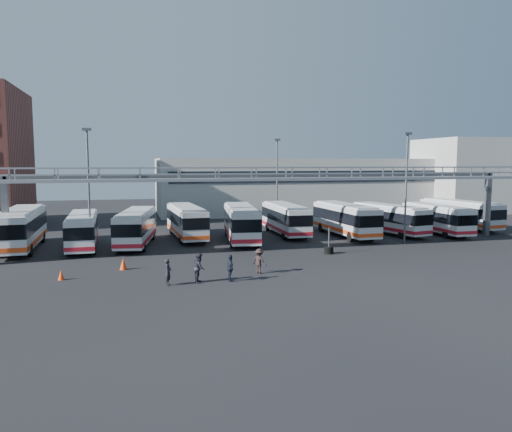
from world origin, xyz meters
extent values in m
plane|color=black|center=(0.00, 0.00, 0.00)|extent=(140.00, 140.00, 0.00)
cube|color=gray|center=(0.00, 5.00, 6.10)|extent=(50.00, 1.80, 0.22)
cube|color=gray|center=(0.00, 4.15, 7.05)|extent=(50.00, 0.10, 0.10)
cube|color=gray|center=(0.00, 5.85, 7.05)|extent=(50.00, 0.10, 0.10)
cube|color=#4C4F54|center=(0.00, 9.00, 6.30)|extent=(45.00, 0.50, 0.35)
cube|color=#9E9E99|center=(12.00, 38.00, 4.00)|extent=(42.00, 14.00, 8.00)
cube|color=#B2B2AD|center=(38.00, 32.00, 5.50)|extent=(14.00, 12.00, 11.00)
cylinder|color=#4C4F54|center=(-16.00, 8.00, 5.00)|extent=(0.18, 0.18, 10.00)
cube|color=#4C4F54|center=(-16.00, 8.00, 10.10)|extent=(0.70, 0.35, 0.22)
cylinder|color=#4C4F54|center=(12.00, 7.00, 5.00)|extent=(0.18, 0.18, 10.00)
cube|color=#4C4F54|center=(12.00, 7.00, 10.10)|extent=(0.70, 0.35, 0.22)
cylinder|color=#4C4F54|center=(4.00, 22.00, 5.00)|extent=(0.18, 0.18, 10.00)
cube|color=#4C4F54|center=(4.00, 22.00, 10.10)|extent=(0.70, 0.35, 0.22)
cube|color=silver|center=(-21.92, 11.73, 1.90)|extent=(2.92, 11.53, 2.87)
cube|color=black|center=(-21.92, 11.73, 2.24)|extent=(2.98, 11.59, 1.15)
cube|color=#E94816|center=(-21.92, 11.73, 0.89)|extent=(2.97, 11.58, 0.36)
cube|color=silver|center=(-21.92, 11.73, 3.42)|extent=(2.63, 10.38, 0.17)
cylinder|color=black|center=(-20.64, 8.10, 0.52)|extent=(0.34, 1.05, 1.04)
cylinder|color=black|center=(-23.21, 15.37, 0.52)|extent=(0.34, 1.05, 1.04)
cylinder|color=black|center=(-20.84, 15.43, 0.52)|extent=(0.34, 1.05, 1.04)
cube|color=silver|center=(-16.88, 10.99, 1.66)|extent=(2.62, 10.06, 2.50)
cube|color=black|center=(-16.88, 10.99, 1.95)|extent=(2.69, 10.12, 1.00)
cube|color=#AC1522|center=(-16.88, 10.99, 0.77)|extent=(2.68, 10.11, 0.32)
cube|color=silver|center=(-16.88, 10.99, 2.98)|extent=(2.36, 9.05, 0.15)
cylinder|color=black|center=(-17.77, 7.76, 0.45)|extent=(0.30, 0.92, 0.91)
cylinder|color=black|center=(-15.75, 7.84, 0.45)|extent=(0.30, 0.92, 0.91)
cylinder|color=black|center=(-18.00, 14.15, 0.45)|extent=(0.30, 0.92, 0.91)
cylinder|color=black|center=(-15.98, 14.22, 0.45)|extent=(0.30, 0.92, 0.91)
cube|color=silver|center=(-12.32, 11.44, 1.73)|extent=(3.99, 10.65, 2.60)
cube|color=black|center=(-12.32, 11.44, 2.03)|extent=(4.06, 10.72, 1.04)
cube|color=#AC1522|center=(-12.32, 11.44, 0.80)|extent=(4.05, 10.71, 0.33)
cube|color=silver|center=(-12.32, 11.44, 3.10)|extent=(3.60, 9.59, 0.15)
cylinder|color=black|center=(-13.90, 8.32, 0.47)|extent=(0.43, 0.98, 0.95)
cylinder|color=black|center=(-11.80, 7.98, 0.47)|extent=(0.43, 0.98, 0.95)
cylinder|color=black|center=(-12.83, 14.90, 0.47)|extent=(0.43, 0.98, 0.95)
cylinder|color=black|center=(-10.74, 14.56, 0.47)|extent=(0.43, 0.98, 0.95)
cube|color=silver|center=(-7.48, 14.59, 1.74)|extent=(3.00, 10.64, 2.63)
cube|color=black|center=(-7.48, 14.59, 2.06)|extent=(3.06, 10.70, 1.05)
cube|color=#E94816|center=(-7.48, 14.59, 0.81)|extent=(3.05, 10.69, 0.33)
cube|color=silver|center=(-7.48, 14.59, 3.14)|extent=(2.70, 9.57, 0.15)
cylinder|color=black|center=(-8.36, 11.17, 0.48)|extent=(0.34, 0.97, 0.96)
cylinder|color=black|center=(-6.21, 11.29, 0.48)|extent=(0.34, 0.97, 0.96)
cylinder|color=black|center=(-8.75, 17.88, 0.48)|extent=(0.34, 0.97, 0.96)
cylinder|color=black|center=(-6.60, 18.01, 0.48)|extent=(0.34, 0.97, 0.96)
cube|color=silver|center=(-2.66, 11.51, 1.83)|extent=(3.84, 11.25, 2.76)
cube|color=black|center=(-2.66, 11.51, 2.15)|extent=(3.91, 11.31, 1.10)
cube|color=#AC1522|center=(-2.66, 11.51, 0.85)|extent=(3.90, 11.30, 0.35)
cube|color=silver|center=(-2.66, 11.51, 3.29)|extent=(3.46, 10.12, 0.16)
cylinder|color=black|center=(-4.21, 8.15, 0.50)|extent=(0.42, 1.03, 1.00)
cylinder|color=black|center=(-1.97, 7.87, 0.50)|extent=(0.42, 1.03, 1.00)
cylinder|color=black|center=(-3.35, 15.15, 0.50)|extent=(0.42, 1.03, 1.00)
cylinder|color=black|center=(-1.10, 14.87, 0.50)|extent=(0.42, 1.03, 1.00)
cube|color=silver|center=(2.72, 14.62, 1.72)|extent=(2.57, 10.44, 2.60)
cube|color=black|center=(2.72, 14.62, 2.03)|extent=(2.63, 10.50, 1.04)
cube|color=#AC1522|center=(2.72, 14.62, 0.80)|extent=(2.62, 10.49, 0.33)
cube|color=silver|center=(2.72, 14.62, 3.10)|extent=(2.31, 9.40, 0.15)
cylinder|color=black|center=(1.59, 11.31, 0.47)|extent=(0.30, 0.95, 0.94)
cylinder|color=black|center=(3.72, 11.27, 0.47)|extent=(0.30, 0.95, 0.94)
cylinder|color=black|center=(1.73, 17.96, 0.47)|extent=(0.30, 0.95, 0.94)
cylinder|color=black|center=(3.85, 17.92, 0.47)|extent=(0.30, 0.95, 0.94)
cube|color=silver|center=(8.30, 12.16, 1.79)|extent=(2.78, 10.84, 2.69)
cube|color=black|center=(8.30, 12.16, 2.10)|extent=(2.84, 10.90, 1.08)
cube|color=#E94816|center=(8.30, 12.16, 0.83)|extent=(2.83, 10.89, 0.34)
cube|color=silver|center=(8.30, 12.16, 3.21)|extent=(2.50, 9.75, 0.16)
cylinder|color=black|center=(7.30, 8.68, 0.49)|extent=(0.32, 0.99, 0.98)
cylinder|color=black|center=(9.51, 8.75, 0.49)|extent=(0.32, 0.99, 0.98)
cylinder|color=black|center=(7.09, 15.57, 0.49)|extent=(0.32, 0.99, 0.98)
cylinder|color=black|center=(9.29, 15.64, 0.49)|extent=(0.32, 0.99, 0.98)
cube|color=silver|center=(13.34, 12.47, 1.67)|extent=(4.26, 10.35, 2.52)
cube|color=black|center=(13.34, 12.47, 1.97)|extent=(4.34, 10.42, 1.01)
cube|color=#AC1522|center=(13.34, 12.47, 0.78)|extent=(4.32, 10.41, 0.32)
cube|color=silver|center=(13.34, 12.47, 3.01)|extent=(3.84, 9.31, 0.15)
cylinder|color=black|center=(12.98, 9.10, 0.46)|extent=(0.45, 0.95, 0.92)
cylinder|color=black|center=(15.00, 9.51, 0.46)|extent=(0.45, 0.95, 0.92)
cylinder|color=black|center=(11.69, 15.43, 0.46)|extent=(0.45, 0.95, 0.92)
cylinder|color=black|center=(13.71, 15.84, 0.46)|extent=(0.45, 0.95, 0.92)
cube|color=silver|center=(18.39, 11.49, 1.65)|extent=(2.31, 9.98, 2.49)
cube|color=black|center=(18.39, 11.49, 1.95)|extent=(2.37, 10.04, 1.00)
cube|color=#AC1522|center=(18.39, 11.49, 0.77)|extent=(2.36, 10.03, 0.32)
cube|color=silver|center=(18.39, 11.49, 2.97)|extent=(2.08, 8.98, 0.14)
cylinder|color=black|center=(17.36, 8.31, 0.45)|extent=(0.28, 0.91, 0.91)
cylinder|color=black|center=(19.38, 8.30, 0.45)|extent=(0.28, 0.91, 0.91)
cylinder|color=black|center=(17.39, 14.69, 0.45)|extent=(0.28, 0.91, 0.91)
cylinder|color=black|center=(19.41, 14.68, 0.45)|extent=(0.28, 0.91, 0.91)
cube|color=silver|center=(23.40, 14.53, 1.73)|extent=(3.97, 10.66, 2.60)
cube|color=black|center=(23.40, 14.53, 2.04)|extent=(4.04, 10.73, 1.04)
cube|color=#E94816|center=(23.40, 14.53, 0.81)|extent=(4.03, 10.72, 0.33)
cube|color=silver|center=(23.40, 14.53, 3.11)|extent=(3.57, 9.59, 0.15)
cylinder|color=black|center=(22.87, 11.07, 0.47)|extent=(0.43, 0.98, 0.95)
cylinder|color=black|center=(24.97, 11.40, 0.47)|extent=(0.43, 0.98, 0.95)
cylinder|color=black|center=(21.82, 17.65, 0.47)|extent=(0.43, 0.98, 0.95)
cylinder|color=black|center=(23.93, 17.98, 0.47)|extent=(0.43, 0.98, 0.95)
imported|color=black|center=(-10.62, -4.07, 0.82)|extent=(0.58, 0.70, 1.64)
imported|color=#272230|center=(-8.65, -3.71, 0.92)|extent=(0.92, 1.05, 1.84)
imported|color=#2D1F1E|center=(-4.40, -2.23, 0.84)|extent=(1.19, 1.23, 1.68)
imported|color=#191F2D|center=(-6.75, -4.02, 0.85)|extent=(0.53, 1.04, 1.70)
cone|color=#E73E0C|center=(-17.17, -0.97, 0.32)|extent=(0.47, 0.47, 0.64)
cone|color=#E73E0C|center=(-13.36, 1.24, 0.40)|extent=(0.59, 0.59, 0.80)
cylinder|color=black|center=(2.96, 3.43, 0.11)|extent=(0.76, 0.76, 0.18)
cylinder|color=black|center=(2.96, 3.43, 0.31)|extent=(0.76, 0.76, 0.18)
cylinder|color=black|center=(2.96, 3.43, 0.51)|extent=(0.76, 0.76, 0.18)
cylinder|color=#4C4F54|center=(2.96, 3.43, 1.08)|extent=(0.11, 0.11, 2.17)
camera|label=1|loc=(-12.69, -34.32, 7.49)|focal=35.00mm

